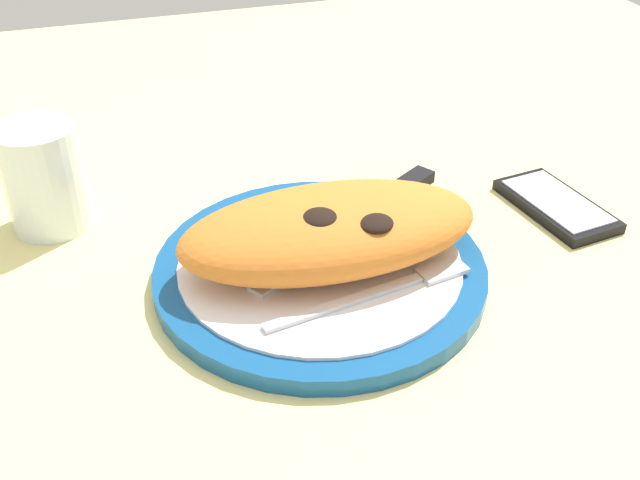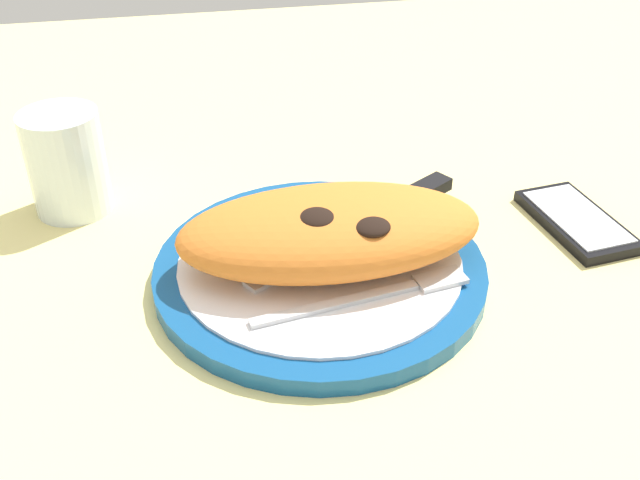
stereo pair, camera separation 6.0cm
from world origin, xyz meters
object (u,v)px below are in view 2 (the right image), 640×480
at_px(knife, 385,213).
at_px(plate, 320,269).
at_px(fork, 382,293).
at_px(calzone, 331,234).
at_px(smartphone, 576,221).
at_px(water_glass, 68,168).

bearing_deg(knife, plate, -142.47).
height_order(plate, fork, fork).
relative_size(plate, knife, 1.30).
relative_size(calzone, smartphone, 2.00).
xyz_separation_m(calzone, water_glass, (-0.22, 0.16, -0.00)).
distance_m(plate, knife, 0.09).
bearing_deg(knife, fork, -106.52).
distance_m(plate, water_glass, 0.26).
height_order(knife, water_glass, water_glass).
height_order(plate, knife, knife).
bearing_deg(fork, plate, 124.44).
bearing_deg(plate, smartphone, 7.37).
bearing_deg(calzone, plate, 151.06).
bearing_deg(smartphone, knife, 173.10).
xyz_separation_m(plate, fork, (0.04, -0.05, 0.01)).
distance_m(plate, calzone, 0.04).
relative_size(fork, smartphone, 1.40).
distance_m(fork, smartphone, 0.23).
height_order(knife, smartphone, knife).
bearing_deg(plate, water_glass, 143.11).
height_order(calzone, knife, calzone).
xyz_separation_m(knife, smartphone, (0.18, -0.02, -0.02)).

